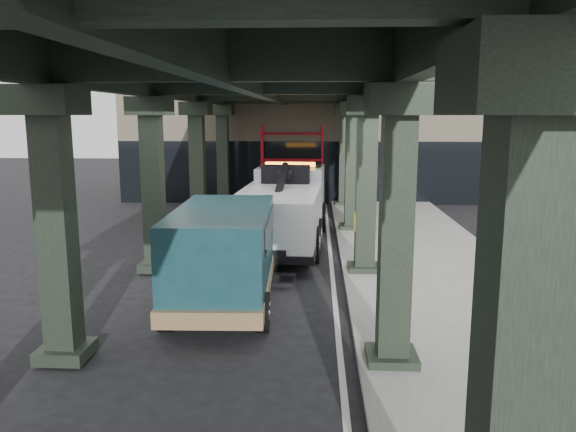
# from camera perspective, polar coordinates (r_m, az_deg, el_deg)

# --- Properties ---
(ground) EXTENTS (90.00, 90.00, 0.00)m
(ground) POSITION_cam_1_polar(r_m,az_deg,el_deg) (14.35, -2.13, -8.08)
(ground) COLOR black
(ground) RESTS_ON ground
(sidewalk) EXTENTS (5.00, 40.00, 0.15)m
(sidewalk) POSITION_cam_1_polar(r_m,az_deg,el_deg) (16.52, 14.32, -5.66)
(sidewalk) COLOR gray
(sidewalk) RESTS_ON ground
(lane_stripe) EXTENTS (0.12, 38.00, 0.01)m
(lane_stripe) POSITION_cam_1_polar(r_m,az_deg,el_deg) (16.22, 4.52, -5.92)
(lane_stripe) COLOR silver
(lane_stripe) RESTS_ON ground
(viaduct) EXTENTS (7.40, 32.00, 6.40)m
(viaduct) POSITION_cam_1_polar(r_m,az_deg,el_deg) (15.69, -3.11, 13.70)
(viaduct) COLOR black
(viaduct) RESTS_ON ground
(building) EXTENTS (22.00, 10.00, 8.00)m
(building) POSITION_cam_1_polar(r_m,az_deg,el_deg) (33.59, 4.29, 9.32)
(building) COLOR #C6B793
(building) RESTS_ON ground
(scaffolding) EXTENTS (3.08, 0.88, 4.00)m
(scaffolding) POSITION_cam_1_polar(r_m,az_deg,el_deg) (28.35, 0.43, 5.36)
(scaffolding) COLOR red
(scaffolding) RESTS_ON ground
(tow_truck) EXTENTS (2.99, 8.95, 2.89)m
(tow_truck) POSITION_cam_1_polar(r_m,az_deg,el_deg) (19.55, -0.33, 1.11)
(tow_truck) COLOR black
(tow_truck) RESTS_ON ground
(towed_van) EXTENTS (2.51, 5.92, 2.37)m
(towed_van) POSITION_cam_1_polar(r_m,az_deg,el_deg) (13.57, -6.42, -3.61)
(towed_van) COLOR #11373F
(towed_van) RESTS_ON ground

